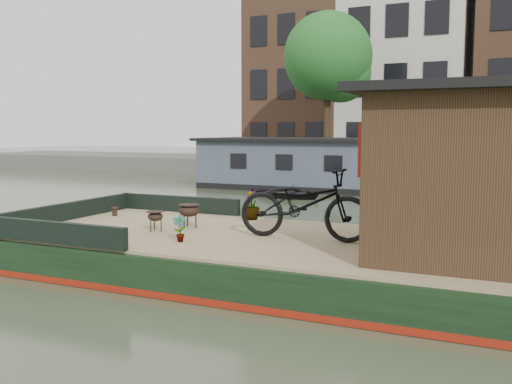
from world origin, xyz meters
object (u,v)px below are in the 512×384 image
at_px(bicycle, 304,204).
at_px(potted_plant_a, 180,228).
at_px(cabin, 508,172).
at_px(brazier_rear, 189,216).
at_px(dinghy, 287,189).
at_px(brazier_front, 155,221).

distance_m(bicycle, potted_plant_a, 2.08).
relative_size(cabin, brazier_rear, 9.11).
height_order(cabin, dinghy, cabin).
distance_m(cabin, dinghy, 13.02).
bearing_deg(cabin, brazier_front, -176.46).
height_order(bicycle, brazier_rear, bicycle).
distance_m(bicycle, dinghy, 11.40).
distance_m(brazier_front, dinghy, 11.04).
bearing_deg(brazier_rear, brazier_front, -119.61).
bearing_deg(bicycle, potted_plant_a, 119.47).
height_order(cabin, bicycle, cabin).
xyz_separation_m(cabin, dinghy, (-7.49, 10.54, -1.58)).
xyz_separation_m(bicycle, dinghy, (-4.42, 10.47, -0.94)).
relative_size(brazier_front, brazier_rear, 0.84).
xyz_separation_m(potted_plant_a, dinghy, (-2.67, 11.53, -0.57)).
height_order(brazier_rear, dinghy, brazier_rear).
bearing_deg(brazier_rear, potted_plant_a, -65.16).
xyz_separation_m(cabin, potted_plant_a, (-4.82, -0.99, -1.01)).
xyz_separation_m(bicycle, potted_plant_a, (-1.75, -1.06, -0.37)).
bearing_deg(brazier_rear, bicycle, -4.36).
xyz_separation_m(cabin, brazier_front, (-5.74, -0.35, -1.04)).
bearing_deg(potted_plant_a, cabin, 11.62).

